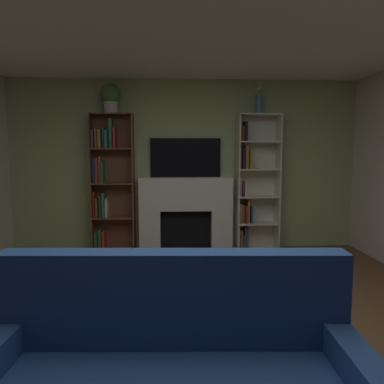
{
  "coord_description": "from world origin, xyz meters",
  "views": [
    {
      "loc": [
        -0.21,
        -2.66,
        1.47
      ],
      "look_at": [
        0.0,
        1.2,
        1.05
      ],
      "focal_mm": 35.17,
      "sensor_mm": 36.0,
      "label": 1
    }
  ],
  "objects_px": {
    "tv": "(185,158)",
    "bookshelf_right": "(252,185)",
    "fireplace": "(186,211)",
    "vase_with_flowers": "(259,102)",
    "bookshelf_left": "(109,181)",
    "potted_plant": "(111,97)"
  },
  "relations": [
    {
      "from": "tv",
      "to": "bookshelf_right",
      "type": "relative_size",
      "value": 0.52
    },
    {
      "from": "fireplace",
      "to": "vase_with_flowers",
      "type": "bearing_deg",
      "value": -1.39
    },
    {
      "from": "bookshelf_left",
      "to": "vase_with_flowers",
      "type": "xyz_separation_m",
      "value": [
        2.2,
        -0.05,
        1.15
      ]
    },
    {
      "from": "tv",
      "to": "potted_plant",
      "type": "bearing_deg",
      "value": -173.6
    },
    {
      "from": "fireplace",
      "to": "bookshelf_left",
      "type": "xyz_separation_m",
      "value": [
        -1.13,
        0.03,
        0.46
      ]
    },
    {
      "from": "fireplace",
      "to": "tv",
      "type": "bearing_deg",
      "value": 90.0
    },
    {
      "from": "bookshelf_right",
      "to": "potted_plant",
      "type": "relative_size",
      "value": 4.85
    },
    {
      "from": "bookshelf_left",
      "to": "potted_plant",
      "type": "distance_m",
      "value": 1.21
    },
    {
      "from": "fireplace",
      "to": "potted_plant",
      "type": "distance_m",
      "value": 1.98
    },
    {
      "from": "fireplace",
      "to": "potted_plant",
      "type": "height_order",
      "value": "potted_plant"
    },
    {
      "from": "fireplace",
      "to": "bookshelf_right",
      "type": "distance_m",
      "value": 1.07
    },
    {
      "from": "bookshelf_right",
      "to": "potted_plant",
      "type": "bearing_deg",
      "value": -179.06
    },
    {
      "from": "fireplace",
      "to": "potted_plant",
      "type": "relative_size",
      "value": 3.56
    },
    {
      "from": "bookshelf_right",
      "to": "potted_plant",
      "type": "height_order",
      "value": "potted_plant"
    },
    {
      "from": "vase_with_flowers",
      "to": "potted_plant",
      "type": "bearing_deg",
      "value": -179.97
    },
    {
      "from": "bookshelf_right",
      "to": "tv",
      "type": "bearing_deg",
      "value": 175.06
    },
    {
      "from": "bookshelf_right",
      "to": "fireplace",
      "type": "bearing_deg",
      "value": -179.62
    },
    {
      "from": "fireplace",
      "to": "bookshelf_right",
      "type": "bearing_deg",
      "value": 0.38
    },
    {
      "from": "potted_plant",
      "to": "vase_with_flowers",
      "type": "bearing_deg",
      "value": 0.03
    },
    {
      "from": "tv",
      "to": "vase_with_flowers",
      "type": "xyz_separation_m",
      "value": [
        1.07,
        -0.12,
        0.81
      ]
    },
    {
      "from": "potted_plant",
      "to": "vase_with_flowers",
      "type": "height_order",
      "value": "vase_with_flowers"
    },
    {
      "from": "bookshelf_left",
      "to": "bookshelf_right",
      "type": "height_order",
      "value": "same"
    }
  ]
}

